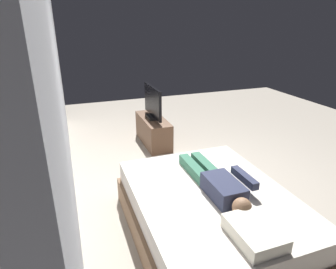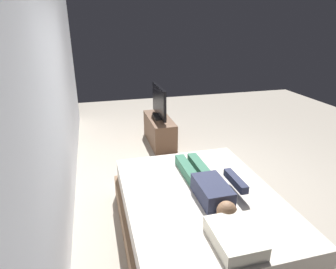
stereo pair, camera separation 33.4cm
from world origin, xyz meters
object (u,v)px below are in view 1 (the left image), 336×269
object	(u,v)px
bed	(210,215)
tv	(153,103)
pillow	(254,233)
remote	(243,175)
person	(218,183)
tv_stand	(153,131)

from	to	relation	value
bed	tv	bearing A→B (deg)	-3.95
pillow	remote	distance (m)	1.02
person	tv_stand	world-z (taller)	person
bed	pillow	bearing A→B (deg)	-180.00
pillow	tv	size ratio (longest dim) A/B	0.55
tv_stand	tv	xyz separation A→B (m)	(0.00, 0.00, 0.53)
pillow	tv_stand	bearing A→B (deg)	-3.11
tv_stand	bed	bearing A→B (deg)	176.05
bed	person	xyz separation A→B (m)	(0.03, -0.09, 0.36)
pillow	bed	bearing A→B (deg)	0.00
bed	remote	size ratio (longest dim) A/B	13.82
pillow	tv	world-z (taller)	tv
pillow	remote	size ratio (longest dim) A/B	3.20
bed	tv_stand	distance (m)	2.65
bed	person	world-z (taller)	person
tv	person	bearing A→B (deg)	177.88
bed	tv	size ratio (longest dim) A/B	2.36
pillow	tv_stand	world-z (taller)	pillow
bed	tv_stand	xyz separation A→B (m)	(2.64, -0.18, -0.01)
bed	pillow	size ratio (longest dim) A/B	4.32
remote	tv_stand	bearing A→B (deg)	7.13
pillow	person	world-z (taller)	person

